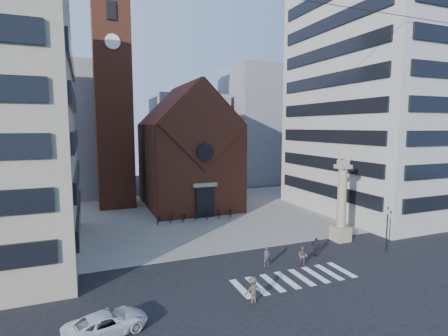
{
  "coord_description": "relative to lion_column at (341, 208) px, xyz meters",
  "views": [
    {
      "loc": [
        -14.11,
        -24.93,
        11.69
      ],
      "look_at": [
        -0.92,
        8.0,
        7.49
      ],
      "focal_mm": 28.0,
      "sensor_mm": 36.0,
      "label": 1
    }
  ],
  "objects": [
    {
      "name": "scooter_0",
      "position": [
        -16.16,
        13.15,
        -2.89
      ],
      "size": [
        1.43,
        2.08,
        1.04
      ],
      "primitive_type": "imported",
      "rotation": [
        0.0,
        0.0,
        -0.42
      ],
      "color": "black",
      "rests_on": "piazza"
    },
    {
      "name": "church",
      "position": [
        -10.01,
        22.04,
        4.53
      ],
      "size": [
        12.0,
        16.65,
        18.0
      ],
      "color": "brown",
      "rests_on": "ground"
    },
    {
      "name": "scooter_5",
      "position": [
        -8.33,
        13.15,
        -2.83
      ],
      "size": [
        1.27,
        1.97,
        1.15
      ],
      "primitive_type": "imported",
      "rotation": [
        0.0,
        0.0,
        -0.42
      ],
      "color": "black",
      "rests_on": "piazza"
    },
    {
      "name": "pedestrian_0",
      "position": [
        -10.29,
        -3.09,
        -2.59
      ],
      "size": [
        0.63,
        0.42,
        1.73
      ],
      "primitive_type": "imported",
      "rotation": [
        0.0,
        0.0,
        -0.0
      ],
      "color": "#3B3144",
      "rests_on": "ground"
    },
    {
      "name": "scooter_4",
      "position": [
        -9.9,
        13.15,
        -2.89
      ],
      "size": [
        1.43,
        2.08,
        1.04
      ],
      "primitive_type": "imported",
      "rotation": [
        0.0,
        0.0,
        -0.42
      ],
      "color": "black",
      "rests_on": "piazza"
    },
    {
      "name": "white_car",
      "position": [
        -23.4,
        -8.26,
        -2.81
      ],
      "size": [
        5.07,
        3.39,
        1.29
      ],
      "primitive_type": "imported",
      "rotation": [
        0.0,
        0.0,
        1.86
      ],
      "color": "silver",
      "rests_on": "ground"
    },
    {
      "name": "bg_block_left",
      "position": [
        -30.01,
        37.0,
        7.54
      ],
      "size": [
        16.0,
        14.0,
        22.0
      ],
      "primitive_type": "cube",
      "color": "gray",
      "rests_on": "ground"
    },
    {
      "name": "campanile",
      "position": [
        -20.01,
        25.0,
        12.28
      ],
      "size": [
        5.5,
        5.5,
        31.2
      ],
      "color": "brown",
      "rests_on": "ground"
    },
    {
      "name": "scooter_3",
      "position": [
        -11.46,
        13.15,
        -2.83
      ],
      "size": [
        1.27,
        1.97,
        1.15
      ],
      "primitive_type": "imported",
      "rotation": [
        0.0,
        0.0,
        -0.42
      ],
      "color": "black",
      "rests_on": "piazza"
    },
    {
      "name": "pedestrian_2",
      "position": [
        -5.0,
        -2.66,
        -2.61
      ],
      "size": [
        0.76,
        1.08,
        1.69
      ],
      "primitive_type": "imported",
      "rotation": [
        0.0,
        0.0,
        1.96
      ],
      "color": "#24252B",
      "rests_on": "ground"
    },
    {
      "name": "bg_block_mid",
      "position": [
        -4.01,
        42.0,
        5.54
      ],
      "size": [
        14.0,
        12.0,
        18.0
      ],
      "primitive_type": "cube",
      "color": "gray",
      "rests_on": "ground"
    },
    {
      "name": "zebra_crossing",
      "position": [
        -9.46,
        -6.0,
        -3.45
      ],
      "size": [
        10.2,
        3.2,
        0.01
      ],
      "primitive_type": null,
      "color": "white",
      "rests_on": "ground"
    },
    {
      "name": "lion_column",
      "position": [
        0.0,
        0.0,
        0.0
      ],
      "size": [
        1.63,
        1.6,
        8.68
      ],
      "color": "#9C9071",
      "rests_on": "ground"
    },
    {
      "name": "pedestrian_1",
      "position": [
        -7.43,
        -4.14,
        -2.62
      ],
      "size": [
        1.03,
        1.03,
        1.68
      ],
      "primitive_type": "imported",
      "rotation": [
        0.0,
        0.0,
        -0.79
      ],
      "color": "#574846",
      "rests_on": "ground"
    },
    {
      "name": "pedestrian_3",
      "position": [
        -14.09,
        -8.12,
        -2.56
      ],
      "size": [
        1.16,
        0.67,
        1.79
      ],
      "primitive_type": "imported",
      "rotation": [
        0.0,
        0.0,
        3.13
      ],
      "color": "#4A3B31",
      "rests_on": "ground"
    },
    {
      "name": "traffic_light",
      "position": [
        1.99,
        -4.0,
        -1.17
      ],
      "size": [
        0.13,
        0.16,
        4.3
      ],
      "color": "black",
      "rests_on": "ground"
    },
    {
      "name": "scooter_6",
      "position": [
        -6.76,
        13.15,
        -2.89
      ],
      "size": [
        1.43,
        2.08,
        1.04
      ],
      "primitive_type": "imported",
      "rotation": [
        0.0,
        0.0,
        -0.42
      ],
      "color": "black",
      "rests_on": "piazza"
    },
    {
      "name": "ground",
      "position": [
        -10.01,
        -3.0,
        -3.46
      ],
      "size": [
        120.0,
        120.0,
        0.0
      ],
      "primitive_type": "plane",
      "color": "black",
      "rests_on": "ground"
    },
    {
      "name": "piazza",
      "position": [
        -10.01,
        16.0,
        -3.43
      ],
      "size": [
        46.0,
        30.0,
        0.05
      ],
      "primitive_type": "cube",
      "color": "gray",
      "rests_on": "ground"
    },
    {
      "name": "scooter_1",
      "position": [
        -14.6,
        13.15,
        -2.83
      ],
      "size": [
        1.27,
        1.97,
        1.15
      ],
      "primitive_type": "imported",
      "rotation": [
        0.0,
        0.0,
        -0.42
      ],
      "color": "black",
      "rests_on": "piazza"
    },
    {
      "name": "bg_block_right",
      "position": [
        11.99,
        39.0,
        8.54
      ],
      "size": [
        16.0,
        14.0,
        24.0
      ],
      "primitive_type": "cube",
      "color": "gray",
      "rests_on": "ground"
    },
    {
      "name": "scooter_2",
      "position": [
        -13.03,
        13.15,
        -2.89
      ],
      "size": [
        1.43,
        2.08,
        1.04
      ],
      "primitive_type": "imported",
      "rotation": [
        0.0,
        0.0,
        -0.42
      ],
      "color": "black",
      "rests_on": "piazza"
    },
    {
      "name": "building_right",
      "position": [
        13.99,
        9.0,
        12.54
      ],
      "size": [
        18.0,
        22.0,
        32.0
      ],
      "primitive_type": "cube",
      "color": "#ADA89D",
      "rests_on": "ground"
    }
  ]
}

